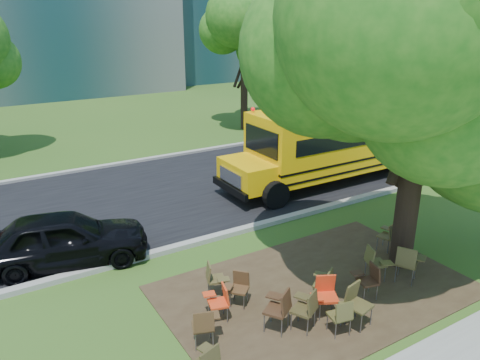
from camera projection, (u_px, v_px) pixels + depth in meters
ground at (268, 292)px, 10.82m from camera, size 160.00×160.00×0.00m
dirt_patch at (316, 289)px, 10.90m from camera, size 7.00×4.50×0.03m
asphalt_road at (156, 196)px, 16.44m from camera, size 80.00×8.00×0.04m
kerb_near at (208, 239)px, 13.21m from camera, size 80.00×0.25×0.14m
kerb_far at (119, 164)px, 19.72m from camera, size 80.00×0.25×0.14m
bg_tree_3 at (244, 34)px, 24.29m from camera, size 5.60×5.60×7.84m
bg_tree_4 at (368, 44)px, 27.63m from camera, size 5.00×5.00×6.85m
main_tree at (426, 60)px, 10.31m from camera, size 7.20×7.20×8.72m
school_bus at (368, 133)px, 18.36m from camera, size 11.48×2.64×2.80m
chair_1 at (205, 324)px, 8.88m from camera, size 0.67×0.53×0.85m
chair_2 at (280, 306)px, 9.32m from camera, size 0.63×0.79×0.95m
chair_3 at (325, 292)px, 9.81m from camera, size 0.75×0.59×0.91m
chair_4 at (342, 313)px, 9.22m from camera, size 0.61×0.49×0.83m
chair_5 at (357, 301)px, 9.47m from camera, size 0.64×0.67×0.95m
chair_6 at (369, 277)px, 10.46m from camera, size 0.49×0.63×0.83m
chair_7 at (408, 261)px, 10.99m from camera, size 0.80×0.65×0.97m
chair_8 at (220, 299)px, 9.70m from camera, size 0.48×0.61×0.81m
chair_9 at (239, 285)px, 10.21m from camera, size 0.68×0.54×0.79m
chair_10 at (214, 277)px, 10.50m from camera, size 0.51×0.65×0.82m
chair_11 at (325, 281)px, 10.34m from camera, size 0.53×0.67×0.81m
chair_12 at (375, 260)px, 11.12m from camera, size 0.55×0.71×0.88m
chair_13 at (389, 234)px, 12.54m from camera, size 0.56×0.59×0.83m
chair_14 at (307, 306)px, 9.35m from camera, size 0.62×0.74×0.91m
black_car at (64, 239)px, 11.84m from camera, size 4.41×2.54×1.41m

